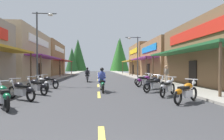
{
  "coord_description": "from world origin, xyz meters",
  "views": [
    {
      "loc": [
        -0.1,
        -1.46,
        1.58
      ],
      "look_at": [
        2.31,
        27.11,
        1.13
      ],
      "focal_mm": 28.3,
      "sensor_mm": 36.0,
      "label": 1
    }
  ],
  "objects_px": {
    "streetlamp_left": "(41,38)",
    "motorcycle_parked_right_0": "(186,92)",
    "motorcycle_parked_left_1": "(21,90)",
    "motorcycle_parked_left_3": "(42,83)",
    "pedestrian_by_shop": "(166,74)",
    "streetlamp_right": "(135,51)",
    "motorcycle_parked_left_2": "(36,86)",
    "motorcycle_parked_right_5": "(143,79)",
    "motorcycle_parked_right_2": "(155,84)",
    "motorcycle_parked_left_0": "(3,96)",
    "motorcycle_parked_right_4": "(145,81)",
    "motorcycle_parked_left_4": "(49,82)",
    "motorcycle_parked_right_1": "(168,87)",
    "motorcycle_parked_right_3": "(153,82)",
    "rider_cruising_lead": "(102,82)",
    "rider_cruising_trailing": "(87,76)"
  },
  "relations": [
    {
      "from": "motorcycle_parked_left_3",
      "to": "rider_cruising_lead",
      "type": "height_order",
      "value": "rider_cruising_lead"
    },
    {
      "from": "motorcycle_parked_left_2",
      "to": "rider_cruising_lead",
      "type": "distance_m",
      "value": 3.92
    },
    {
      "from": "motorcycle_parked_left_3",
      "to": "streetlamp_left",
      "type": "bearing_deg",
      "value": -18.17
    },
    {
      "from": "motorcycle_parked_right_1",
      "to": "rider_cruising_trailing",
      "type": "bearing_deg",
      "value": 69.46
    },
    {
      "from": "motorcycle_parked_right_0",
      "to": "motorcycle_parked_right_1",
      "type": "height_order",
      "value": "same"
    },
    {
      "from": "motorcycle_parked_right_3",
      "to": "rider_cruising_lead",
      "type": "bearing_deg",
      "value": 156.52
    },
    {
      "from": "motorcycle_parked_right_4",
      "to": "rider_cruising_lead",
      "type": "distance_m",
      "value": 4.56
    },
    {
      "from": "motorcycle_parked_right_0",
      "to": "motorcycle_parked_left_4",
      "type": "height_order",
      "value": "same"
    },
    {
      "from": "motorcycle_parked_right_4",
      "to": "rider_cruising_lead",
      "type": "bearing_deg",
      "value": -174.24
    },
    {
      "from": "streetlamp_left",
      "to": "motorcycle_parked_left_1",
      "type": "height_order",
      "value": "streetlamp_left"
    },
    {
      "from": "motorcycle_parked_right_4",
      "to": "motorcycle_parked_right_3",
      "type": "bearing_deg",
      "value": -118.19
    },
    {
      "from": "motorcycle_parked_left_0",
      "to": "motorcycle_parked_right_4",
      "type": "bearing_deg",
      "value": -82.11
    },
    {
      "from": "motorcycle_parked_right_3",
      "to": "rider_cruising_lead",
      "type": "distance_m",
      "value": 3.89
    },
    {
      "from": "motorcycle_parked_left_2",
      "to": "rider_cruising_trailing",
      "type": "xyz_separation_m",
      "value": [
        2.46,
        8.7,
        0.17
      ]
    },
    {
      "from": "motorcycle_parked_right_1",
      "to": "rider_cruising_lead",
      "type": "bearing_deg",
      "value": 104.18
    },
    {
      "from": "motorcycle_parked_right_4",
      "to": "motorcycle_parked_left_3",
      "type": "distance_m",
      "value": 7.86
    },
    {
      "from": "motorcycle_parked_right_0",
      "to": "rider_cruising_trailing",
      "type": "height_order",
      "value": "rider_cruising_trailing"
    },
    {
      "from": "streetlamp_left",
      "to": "motorcycle_parked_right_0",
      "type": "height_order",
      "value": "streetlamp_left"
    },
    {
      "from": "streetlamp_right",
      "to": "rider_cruising_lead",
      "type": "relative_size",
      "value": 2.67
    },
    {
      "from": "motorcycle_parked_right_3",
      "to": "rider_cruising_trailing",
      "type": "relative_size",
      "value": 0.79
    },
    {
      "from": "motorcycle_parked_right_4",
      "to": "motorcycle_parked_left_2",
      "type": "bearing_deg",
      "value": 174.28
    },
    {
      "from": "pedestrian_by_shop",
      "to": "motorcycle_parked_right_3",
      "type": "bearing_deg",
      "value": 26.17
    },
    {
      "from": "motorcycle_parked_left_3",
      "to": "rider_cruising_trailing",
      "type": "bearing_deg",
      "value": -57.45
    },
    {
      "from": "motorcycle_parked_left_0",
      "to": "motorcycle_parked_left_4",
      "type": "distance_m",
      "value": 6.62
    },
    {
      "from": "motorcycle_parked_right_5",
      "to": "pedestrian_by_shop",
      "type": "xyz_separation_m",
      "value": [
        2.03,
        -0.33,
        0.53
      ]
    },
    {
      "from": "motorcycle_parked_left_2",
      "to": "motorcycle_parked_left_3",
      "type": "xyz_separation_m",
      "value": [
        -0.18,
        1.72,
        0.0
      ]
    },
    {
      "from": "rider_cruising_lead",
      "to": "motorcycle_parked_left_4",
      "type": "bearing_deg",
      "value": 56.56
    },
    {
      "from": "streetlamp_left",
      "to": "motorcycle_parked_left_3",
      "type": "distance_m",
      "value": 5.47
    },
    {
      "from": "motorcycle_parked_left_0",
      "to": "rider_cruising_trailing",
      "type": "bearing_deg",
      "value": -47.15
    },
    {
      "from": "motorcycle_parked_right_4",
      "to": "motorcycle_parked_right_0",
      "type": "bearing_deg",
      "value": -121.32
    },
    {
      "from": "motorcycle_parked_right_5",
      "to": "motorcycle_parked_left_2",
      "type": "relative_size",
      "value": 1.09
    },
    {
      "from": "motorcycle_parked_left_3",
      "to": "motorcycle_parked_right_2",
      "type": "bearing_deg",
      "value": -136.46
    },
    {
      "from": "streetlamp_right",
      "to": "motorcycle_parked_left_2",
      "type": "xyz_separation_m",
      "value": [
        -8.68,
        -13.01,
        -3.27
      ]
    },
    {
      "from": "motorcycle_parked_right_1",
      "to": "motorcycle_parked_left_0",
      "type": "distance_m",
      "value": 7.85
    },
    {
      "from": "motorcycle_parked_right_2",
      "to": "rider_cruising_lead",
      "type": "distance_m",
      "value": 3.4
    },
    {
      "from": "motorcycle_parked_right_1",
      "to": "pedestrian_by_shop",
      "type": "height_order",
      "value": "pedestrian_by_shop"
    },
    {
      "from": "rider_cruising_lead",
      "to": "streetlamp_left",
      "type": "bearing_deg",
      "value": 45.06
    },
    {
      "from": "motorcycle_parked_right_4",
      "to": "motorcycle_parked_left_2",
      "type": "xyz_separation_m",
      "value": [
        -7.45,
        -3.6,
        0.0
      ]
    },
    {
      "from": "streetlamp_left",
      "to": "motorcycle_parked_right_2",
      "type": "relative_size",
      "value": 3.41
    },
    {
      "from": "motorcycle_parked_right_2",
      "to": "motorcycle_parked_left_3",
      "type": "distance_m",
      "value": 7.49
    },
    {
      "from": "rider_cruising_lead",
      "to": "motorcycle_parked_right_4",
      "type": "bearing_deg",
      "value": -55.97
    },
    {
      "from": "motorcycle_parked_right_2",
      "to": "motorcycle_parked_left_0",
      "type": "relative_size",
      "value": 1.05
    },
    {
      "from": "rider_cruising_lead",
      "to": "rider_cruising_trailing",
      "type": "bearing_deg",
      "value": 6.6
    },
    {
      "from": "motorcycle_parked_right_4",
      "to": "motorcycle_parked_left_0",
      "type": "height_order",
      "value": "same"
    },
    {
      "from": "motorcycle_parked_right_2",
      "to": "motorcycle_parked_left_4",
      "type": "relative_size",
      "value": 1.07
    },
    {
      "from": "rider_cruising_lead",
      "to": "pedestrian_by_shop",
      "type": "relative_size",
      "value": 1.23
    },
    {
      "from": "motorcycle_parked_right_2",
      "to": "motorcycle_parked_right_3",
      "type": "relative_size",
      "value": 1.11
    },
    {
      "from": "motorcycle_parked_right_5",
      "to": "rider_cruising_lead",
      "type": "relative_size",
      "value": 0.88
    },
    {
      "from": "pedestrian_by_shop",
      "to": "motorcycle_parked_right_0",
      "type": "bearing_deg",
      "value": 48.11
    },
    {
      "from": "motorcycle_parked_right_5",
      "to": "rider_cruising_trailing",
      "type": "height_order",
      "value": "rider_cruising_trailing"
    }
  ]
}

